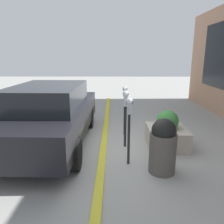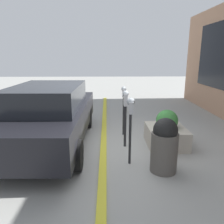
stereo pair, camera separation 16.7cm
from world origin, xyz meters
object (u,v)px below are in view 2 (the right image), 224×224
(parking_meter_nearest, at_px, (130,115))
(trash_bin, at_px, (164,145))
(planter_box, at_px, (166,132))
(parked_car_front, at_px, (50,115))
(parking_meter_second, at_px, (125,107))
(parking_meter_middle, at_px, (124,99))

(parking_meter_nearest, distance_m, trash_bin, 0.93)
(planter_box, bearing_deg, trash_bin, 163.15)
(parking_meter_nearest, xyz_separation_m, trash_bin, (-0.34, -0.67, -0.55))
(parking_meter_nearest, xyz_separation_m, parked_car_front, (1.10, 1.97, -0.28))
(parking_meter_nearest, xyz_separation_m, planter_box, (1.01, -1.08, -0.77))
(parking_meter_second, distance_m, parking_meter_middle, 0.89)
(parking_meter_second, height_order, parking_meter_middle, parking_meter_second)
(parking_meter_second, xyz_separation_m, parked_car_front, (0.14, 1.95, -0.22))
(parking_meter_second, height_order, trash_bin, parking_meter_second)
(parked_car_front, height_order, trash_bin, parked_car_front)
(parking_meter_middle, distance_m, trash_bin, 2.34)
(parking_meter_nearest, relative_size, parking_meter_second, 1.00)
(parking_meter_middle, xyz_separation_m, parked_car_front, (-0.74, 1.97, -0.25))
(parking_meter_nearest, xyz_separation_m, parking_meter_middle, (1.85, 0.00, -0.03))
(trash_bin, bearing_deg, parking_meter_middle, 17.05)
(parking_meter_second, xyz_separation_m, planter_box, (0.05, -1.10, -0.70))
(parking_meter_second, relative_size, parking_meter_middle, 1.01)
(parking_meter_second, height_order, parked_car_front, parked_car_front)
(parking_meter_nearest, bearing_deg, trash_bin, -116.69)
(parked_car_front, relative_size, trash_bin, 4.03)
(parking_meter_middle, bearing_deg, planter_box, -127.89)
(planter_box, height_order, trash_bin, trash_bin)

